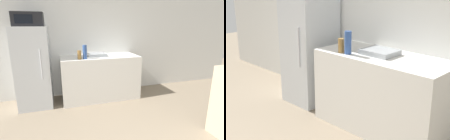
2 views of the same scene
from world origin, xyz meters
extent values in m
cube|color=silver|center=(0.00, 3.33, 1.30)|extent=(8.00, 0.06, 2.60)
cube|color=silver|center=(-1.19, 2.93, 0.77)|extent=(0.61, 0.64, 1.55)
cylinder|color=#B7B7BC|center=(-1.02, 2.60, 0.89)|extent=(0.02, 0.02, 0.54)
cube|color=silver|center=(0.12, 2.93, 0.47)|extent=(1.63, 0.72, 0.93)
cube|color=#9EA3A8|center=(0.06, 2.94, 0.96)|extent=(0.39, 0.32, 0.06)
cylinder|color=#2D4C8C|center=(-0.23, 2.70, 1.07)|extent=(0.08, 0.08, 0.27)
cylinder|color=olive|center=(-0.34, 2.69, 1.02)|extent=(0.07, 0.07, 0.17)
camera|label=1|loc=(-0.73, -0.64, 1.57)|focal=28.00mm
camera|label=2|loc=(2.16, 0.07, 1.87)|focal=50.00mm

